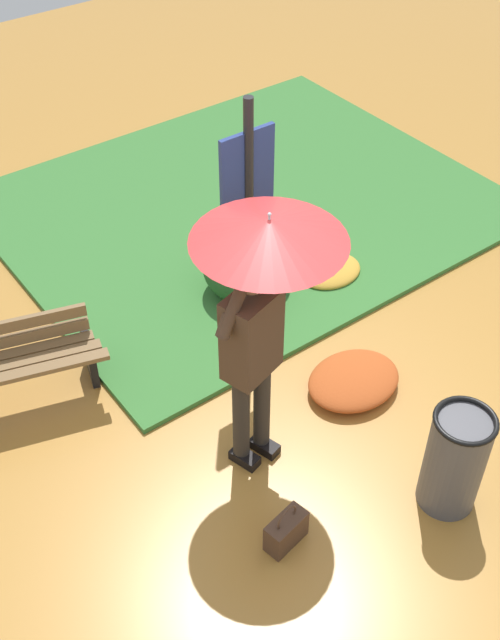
# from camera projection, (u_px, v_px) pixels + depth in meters

# --- Properties ---
(ground_plane) EXTENTS (18.00, 18.00, 0.00)m
(ground_plane) POSITION_uv_depth(u_px,v_px,m) (296.00, 448.00, 5.76)
(ground_plane) COLOR #B27A33
(grass_verge) EXTENTS (4.80, 4.00, 0.05)m
(grass_verge) POSITION_uv_depth(u_px,v_px,m) (245.00, 205.00, 8.09)
(grass_verge) COLOR #387533
(grass_verge) RESTS_ON ground_plane
(person_with_umbrella) EXTENTS (0.96, 0.96, 2.04)m
(person_with_umbrella) POSITION_uv_depth(u_px,v_px,m) (261.00, 284.00, 4.74)
(person_with_umbrella) COLOR #2D2823
(person_with_umbrella) RESTS_ON ground_plane
(info_sign_post) EXTENTS (0.44, 0.07, 2.30)m
(info_sign_post) POSITION_uv_depth(u_px,v_px,m) (248.00, 209.00, 5.53)
(info_sign_post) COLOR black
(info_sign_post) RESTS_ON ground_plane
(handbag) EXTENTS (0.32, 0.19, 0.37)m
(handbag) POSITION_uv_depth(u_px,v_px,m) (286.00, 531.00, 5.09)
(handbag) COLOR #4C3323
(handbag) RESTS_ON ground_plane
(park_bench) EXTENTS (1.44, 0.76, 0.75)m
(park_bench) POSITION_uv_depth(u_px,v_px,m) (6.00, 369.00, 5.81)
(park_bench) COLOR black
(park_bench) RESTS_ON ground_plane
(trash_bin) EXTENTS (0.42, 0.42, 0.83)m
(trash_bin) POSITION_uv_depth(u_px,v_px,m) (455.00, 460.00, 5.16)
(trash_bin) COLOR #4C4C51
(trash_bin) RESTS_ON ground_plane
(shrub_cluster) EXTENTS (0.76, 0.69, 0.62)m
(shrub_cluster) POSITION_uv_depth(u_px,v_px,m) (247.00, 267.00, 6.89)
(shrub_cluster) COLOR #285628
(shrub_cluster) RESTS_ON ground_plane
(leaf_pile_near_person) EXTENTS (0.62, 0.49, 0.14)m
(leaf_pile_near_person) POSITION_uv_depth(u_px,v_px,m) (330.00, 271.00, 7.22)
(leaf_pile_near_person) COLOR gold
(leaf_pile_near_person) RESTS_ON ground_plane
(leaf_pile_far_path) EXTENTS (0.78, 0.62, 0.17)m
(leaf_pile_far_path) POSITION_uv_depth(u_px,v_px,m) (354.00, 380.00, 6.15)
(leaf_pile_far_path) COLOR #B74C1E
(leaf_pile_far_path) RESTS_ON ground_plane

